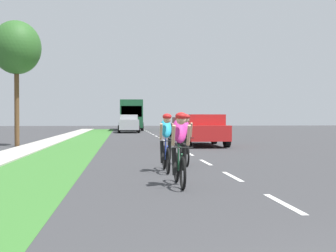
% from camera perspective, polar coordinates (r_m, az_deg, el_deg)
% --- Properties ---
extents(ground_plane, '(120.00, 120.00, 0.00)m').
position_cam_1_polar(ground_plane, '(22.68, 0.96, -2.65)').
color(ground_plane, '#38383A').
extents(grass_verge, '(2.57, 70.00, 0.01)m').
position_cam_1_polar(grass_verge, '(22.63, -11.91, -2.67)').
color(grass_verge, '#38722D').
rests_on(grass_verge, ground_plane).
extents(sidewalk_concrete, '(1.54, 70.00, 0.10)m').
position_cam_1_polar(sidewalk_concrete, '(22.93, -17.02, -2.64)').
color(sidewalk_concrete, '#B2ADA3').
rests_on(sidewalk_concrete, ground_plane).
extents(lane_markings_center, '(0.12, 54.30, 0.01)m').
position_cam_1_polar(lane_markings_center, '(26.64, -0.08, -2.09)').
color(lane_markings_center, white).
rests_on(lane_markings_center, ground_plane).
extents(cyclist_lead, '(0.42, 1.72, 1.58)m').
position_cam_1_polar(cyclist_lead, '(9.40, 1.52, -2.91)').
color(cyclist_lead, black).
rests_on(cyclist_lead, ground_plane).
extents(cyclist_trailing, '(0.42, 1.72, 1.58)m').
position_cam_1_polar(cyclist_trailing, '(11.94, -0.24, -2.07)').
color(cyclist_trailing, black).
rests_on(cyclist_trailing, ground_plane).
extents(cyclist_distant, '(0.42, 1.72, 1.58)m').
position_cam_1_polar(cyclist_distant, '(13.68, 2.19, -1.67)').
color(cyclist_distant, black).
rests_on(cyclist_distant, ground_plane).
extents(pickup_red, '(2.22, 5.10, 1.64)m').
position_cam_1_polar(pickup_red, '(23.23, 4.47, -0.52)').
color(pickup_red, red).
rests_on(pickup_red, ground_plane).
extents(sedan_maroon, '(1.98, 4.30, 1.52)m').
position_cam_1_polar(sedan_maroon, '(34.36, 2.07, -0.11)').
color(sedan_maroon, maroon).
rests_on(sedan_maroon, ground_plane).
extents(suv_silver, '(2.15, 4.70, 1.79)m').
position_cam_1_polar(suv_silver, '(44.05, -5.11, 0.37)').
color(suv_silver, '#A5A8AD').
rests_on(suv_silver, ground_plane).
extents(bus_dark_green, '(2.78, 11.60, 3.48)m').
position_cam_1_polar(bus_dark_green, '(53.62, -4.88, 1.60)').
color(bus_dark_green, '#194C2D').
rests_on(bus_dark_green, ground_plane).
extents(street_tree_near, '(2.49, 2.49, 6.44)m').
position_cam_1_polar(street_tree_near, '(24.13, -19.05, 9.51)').
color(street_tree_near, brown).
rests_on(street_tree_near, ground_plane).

